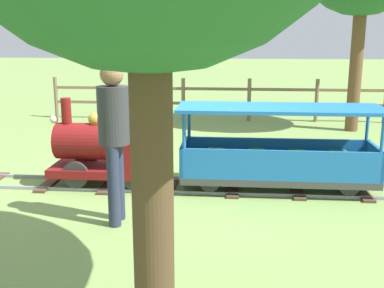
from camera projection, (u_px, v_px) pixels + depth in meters
The scene contains 6 objects.
ground_plane at pixel (184, 188), 5.69m from camera, with size 60.00×60.00×0.00m, color #75934C.
track at pixel (201, 187), 5.67m from camera, with size 0.69×6.05×0.04m.
locomotive at pixel (115, 148), 5.65m from camera, with size 0.65×1.45×1.04m.
passenger_car at pixel (278, 156), 5.50m from camera, with size 0.75×2.35×0.97m.
conductor_person at pixel (114, 128), 4.44m from camera, with size 0.30×0.30×1.62m.
fence_section at pixel (216, 98), 10.02m from camera, with size 0.08×7.13×0.90m.
Camera 1 is at (-5.38, -0.57, 1.83)m, focal length 43.88 mm.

